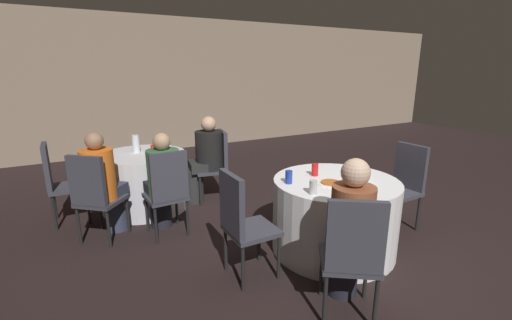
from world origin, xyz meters
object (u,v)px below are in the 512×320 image
table_near (334,215)px  person_green_jacket (162,182)px  table_far (145,181)px  chair_far_south (168,188)px  chair_near_west (241,218)px  chair_far_west (57,178)px  chair_near_east (404,180)px  soda_can_blue (289,177)px  chair_near_southwest (352,251)px  person_floral_shirt (349,235)px  chair_far_east (217,160)px  person_orange_shirt (104,185)px  soda_can_red (315,170)px  person_black_shirt (205,158)px  pizza_plate_near (331,183)px  bottle_far (136,144)px  chair_far_southwest (94,192)px  soda_can_silver (313,187)px

table_near → person_green_jacket: 1.83m
table_far → chair_far_south: chair_far_south is taller
chair_near_west → chair_far_west: bearing=-145.8°
chair_near_east → soda_can_blue: size_ratio=7.79×
chair_far_west → chair_near_southwest: bearing=32.0°
soda_can_blue → person_floral_shirt: bearing=-92.8°
chair_near_southwest → chair_far_east: same height
person_orange_shirt → soda_can_blue: bearing=0.6°
chair_far_west → soda_can_red: size_ratio=7.79×
person_black_shirt → table_far: bearing=90.0°
chair_far_east → pizza_plate_near: (0.35, -1.87, 0.17)m
soda_can_red → bottle_far: 2.31m
person_orange_shirt → soda_can_red: person_orange_shirt is taller
pizza_plate_near → table_far: bearing=122.2°
chair_near_west → bottle_far: size_ratio=4.28×
table_near → chair_far_west: chair_far_west is taller
chair_near_east → soda_can_red: bearing=79.0°
table_far → soda_can_red: bearing=-53.5°
chair_near_southwest → person_orange_shirt: person_orange_shirt is taller
table_near → chair_near_east: bearing=1.0°
soda_can_blue → bottle_far: bottle_far is taller
chair_near_west → person_orange_shirt: (-0.90, 1.40, 0.02)m
chair_far_south → pizza_plate_near: (1.23, -1.09, 0.17)m
chair_far_east → chair_far_southwest: same height
chair_near_west → chair_far_east: size_ratio=1.00×
chair_far_east → chair_far_southwest: (-1.56, -0.55, 0.00)m
table_far → chair_far_south: bearing=-86.8°
person_orange_shirt → person_floral_shirt: 2.53m
table_far → chair_far_west: 0.97m
chair_near_west → chair_far_southwest: (-1.01, 1.27, 0.00)m
pizza_plate_near → bottle_far: (-1.33, 2.14, 0.10)m
table_near → soda_can_silver: (-0.43, -0.19, 0.42)m
table_far → soda_can_blue: soda_can_blue is taller
chair_near_west → chair_far_southwest: 1.62m
soda_can_red → soda_can_silver: (-0.34, -0.40, 0.00)m
chair_near_east → soda_can_blue: (-1.47, 0.13, 0.23)m
chair_far_southwest → chair_far_east: bearing=60.4°
chair_near_east → chair_near_west: bearing=89.4°
chair_far_east → soda_can_blue: 1.69m
chair_near_east → soda_can_silver: size_ratio=7.79×
chair_near_southwest → soda_can_red: bearing=99.9°
pizza_plate_near → bottle_far: bearing=122.0°
chair_near_east → person_orange_shirt: 3.25m
chair_near_west → chair_far_south: bearing=-162.0°
soda_can_silver → chair_far_west: bearing=131.5°
chair_far_south → soda_can_silver: bearing=-56.4°
chair_far_south → bottle_far: (-0.10, 1.04, 0.28)m
chair_far_southwest → soda_can_silver: bearing=-1.2°
chair_near_east → person_black_shirt: 2.46m
chair_far_south → chair_far_southwest: bearing=157.8°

